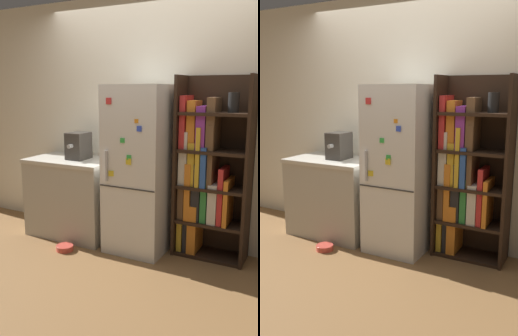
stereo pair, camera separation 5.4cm
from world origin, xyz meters
TOP-DOWN VIEW (x-y plane):
  - ground_plane at (0.00, 0.00)m, footprint 16.00×16.00m
  - wall_back at (0.00, 0.47)m, footprint 8.00×0.05m
  - refrigerator at (-0.00, 0.15)m, footprint 0.59×0.63m
  - bookshelf at (0.64, 0.30)m, footprint 0.70×0.35m
  - kitchen_counter at (-0.85, 0.15)m, footprint 0.97×0.62m
  - espresso_machine at (-0.77, 0.17)m, footprint 0.20×0.31m
  - pet_bowl at (-0.65, -0.29)m, footprint 0.18×0.18m

SIDE VIEW (x-z plane):
  - ground_plane at x=0.00m, z-range 0.00..0.00m
  - pet_bowl at x=-0.65m, z-range 0.00..0.06m
  - kitchen_counter at x=-0.85m, z-range 0.00..0.88m
  - bookshelf at x=0.64m, z-range -0.06..1.71m
  - refrigerator at x=0.00m, z-range 0.00..1.68m
  - espresso_machine at x=-0.77m, z-range 0.88..1.17m
  - wall_back at x=0.00m, z-range 0.00..2.60m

